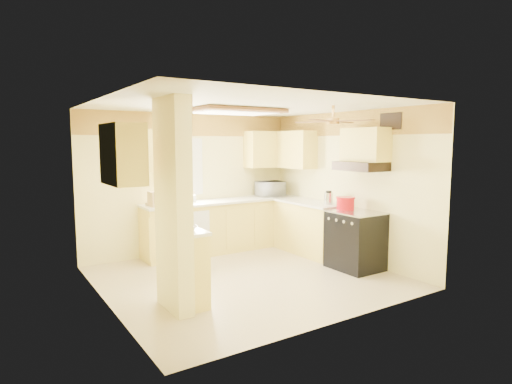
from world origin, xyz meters
TOP-DOWN VIEW (x-y plane):
  - floor at (0.00, 0.00)m, footprint 4.00×4.00m
  - ceiling at (0.00, 0.00)m, footprint 4.00×4.00m
  - wall_back at (0.00, 1.90)m, footprint 4.00×0.00m
  - wall_front at (0.00, -1.90)m, footprint 4.00×0.00m
  - wall_left at (-2.00, 0.00)m, footprint 0.00×3.80m
  - wall_right at (2.00, 0.00)m, footprint 0.00×3.80m
  - wallpaper_border at (0.00, 1.88)m, footprint 4.00×0.02m
  - partition_column at (-1.35, -0.55)m, footprint 0.20×0.70m
  - partition_ledge at (-1.13, -0.55)m, footprint 0.25×0.55m
  - ledge_top at (-1.13, -0.55)m, footprint 0.28×0.58m
  - lower_cabinets_back at (0.50, 1.60)m, footprint 3.00×0.60m
  - lower_cabinets_right at (1.70, 0.60)m, footprint 0.60×1.40m
  - countertop_back at (0.50, 1.59)m, footprint 3.04×0.64m
  - countertop_right at (1.69, 0.60)m, footprint 0.64×1.44m
  - dishwasher_panel at (-0.25, 1.29)m, footprint 0.58×0.02m
  - window at (-0.25, 1.89)m, footprint 0.92×0.02m
  - upper_cab_back_left at (-0.85, 1.72)m, footprint 0.60×0.35m
  - upper_cab_back_right at (1.55, 1.72)m, footprint 0.90×0.35m
  - upper_cab_right at (1.82, 1.25)m, footprint 0.35×1.00m
  - upper_cab_left_wall at (-1.82, -0.25)m, footprint 0.35×0.75m
  - upper_cab_over_stove at (1.82, -0.55)m, footprint 0.35×0.76m
  - stove at (1.67, -0.55)m, footprint 0.68×0.77m
  - range_hood at (1.74, -0.55)m, footprint 0.50×0.76m
  - poster_menu at (-1.24, -0.55)m, footprint 0.02×0.42m
  - poster_nashville at (-1.24, -0.55)m, footprint 0.02×0.42m
  - ceiling_light_panel at (0.10, 0.50)m, footprint 1.35×0.95m
  - ceiling_fan at (1.00, -0.70)m, footprint 1.15×1.15m
  - vent_grate at (1.98, -0.90)m, footprint 0.02×0.40m
  - microwave at (1.54, 1.61)m, footprint 0.55×0.40m
  - bowl at (-1.16, -0.54)m, footprint 0.22×0.22m
  - dutch_oven at (1.67, -0.31)m, footprint 0.31×0.31m
  - kettle at (1.73, 0.15)m, footprint 0.15×0.15m
  - dish_rack at (-0.72, 1.57)m, footprint 0.44×0.35m
  - utensil_crock at (-0.08, 1.65)m, footprint 0.10×0.10m

SIDE VIEW (x-z plane):
  - floor at x=0.00m, z-range 0.00..0.00m
  - dishwasher_panel at x=-0.25m, z-range 0.03..0.83m
  - partition_ledge at x=-1.13m, z-range 0.00..0.90m
  - lower_cabinets_back at x=0.50m, z-range 0.00..0.90m
  - lower_cabinets_right at x=1.70m, z-range 0.00..0.90m
  - stove at x=1.67m, z-range 0.00..0.92m
  - ledge_top at x=-1.13m, z-range 0.90..0.94m
  - countertop_back at x=0.50m, z-range 0.90..0.94m
  - countertop_right at x=1.69m, z-range 0.90..0.94m
  - bowl at x=-1.16m, z-range 0.94..0.99m
  - utensil_crock at x=-0.08m, z-range 0.91..1.10m
  - dutch_oven at x=1.67m, z-range 0.92..1.12m
  - dish_rack at x=-0.72m, z-range 0.91..1.14m
  - kettle at x=1.73m, z-range 0.93..1.16m
  - microwave at x=1.54m, z-range 0.94..1.23m
  - poster_nashville at x=-1.24m, z-range 0.92..1.48m
  - wall_back at x=0.00m, z-range -0.75..3.25m
  - wall_front at x=0.00m, z-range -0.75..3.25m
  - wall_left at x=-2.00m, z-range -0.65..3.15m
  - wall_right at x=2.00m, z-range -0.65..3.15m
  - partition_column at x=-1.35m, z-range 0.00..2.50m
  - window at x=-0.25m, z-range 1.04..2.06m
  - range_hood at x=1.74m, z-range 1.55..1.69m
  - upper_cab_back_left at x=-0.85m, z-range 1.50..2.20m
  - upper_cab_back_right at x=1.55m, z-range 1.50..2.20m
  - upper_cab_right at x=1.82m, z-range 1.50..2.20m
  - upper_cab_left_wall at x=-1.82m, z-range 1.50..2.20m
  - poster_menu at x=-1.24m, z-range 1.57..2.14m
  - upper_cab_over_stove at x=1.82m, z-range 1.69..2.21m
  - ceiling_fan at x=1.00m, z-range 2.16..2.42m
  - wallpaper_border at x=0.00m, z-range 2.10..2.50m
  - vent_grate at x=1.98m, z-range 2.17..2.42m
  - ceiling_light_panel at x=0.10m, z-range 2.42..2.49m
  - ceiling at x=0.00m, z-range 2.50..2.50m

